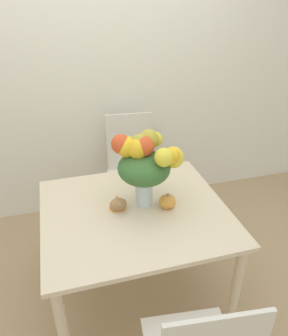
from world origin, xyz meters
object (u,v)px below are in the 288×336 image
at_px(flower_vase, 145,162).
at_px(pumpkin, 167,201).
at_px(dining_chair_near_window, 132,170).
at_px(turkey_figurine, 118,203).

xyz_separation_m(flower_vase, pumpkin, (0.13, -0.08, -0.26)).
height_order(pumpkin, dining_chair_near_window, dining_chair_near_window).
height_order(turkey_figurine, dining_chair_near_window, dining_chair_near_window).
distance_m(flower_vase, pumpkin, 0.30).
bearing_deg(dining_chair_near_window, turkey_figurine, -103.91).
height_order(flower_vase, pumpkin, flower_vase).
distance_m(turkey_figurine, dining_chair_near_window, 0.90).
relative_size(pumpkin, turkey_figurine, 0.74).
distance_m(flower_vase, dining_chair_near_window, 0.96).
bearing_deg(flower_vase, pumpkin, -32.87).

